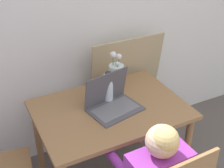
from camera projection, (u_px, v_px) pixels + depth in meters
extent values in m
cube|color=white|center=(103.00, 5.00, 2.40)|extent=(6.40, 0.05, 2.50)
cube|color=olive|center=(110.00, 109.00, 2.14)|extent=(1.02, 0.72, 0.03)
cylinder|color=olive|center=(186.00, 155.00, 2.27)|extent=(0.05, 0.05, 0.69)
cylinder|color=olive|center=(39.00, 143.00, 2.39)|extent=(0.05, 0.05, 0.69)
cylinder|color=olive|center=(141.00, 111.00, 2.74)|extent=(0.05, 0.05, 0.69)
sphere|color=beige|center=(162.00, 141.00, 1.57)|extent=(0.18, 0.18, 0.18)
sphere|color=#D8BC72|center=(164.00, 140.00, 1.55)|extent=(0.15, 0.15, 0.15)
cylinder|color=purple|center=(158.00, 145.00, 1.92)|extent=(0.06, 0.24, 0.06)
cylinder|color=purple|center=(116.00, 161.00, 1.80)|extent=(0.06, 0.24, 0.06)
cube|color=#4C4C51|center=(115.00, 110.00, 2.11)|extent=(0.38, 0.31, 0.01)
cube|color=slate|center=(115.00, 109.00, 2.10)|extent=(0.33, 0.23, 0.00)
cube|color=#4C4C51|center=(106.00, 88.00, 2.11)|extent=(0.34, 0.12, 0.24)
cube|color=#19284C|center=(106.00, 88.00, 2.11)|extent=(0.31, 0.10, 0.21)
cylinder|color=silver|center=(116.00, 77.00, 2.31)|extent=(0.11, 0.11, 0.19)
cylinder|color=#3D7A38|center=(119.00, 70.00, 2.30)|extent=(0.01, 0.01, 0.22)
sphere|color=white|center=(119.00, 56.00, 2.24)|extent=(0.04, 0.04, 0.04)
cylinder|color=#3D7A38|center=(113.00, 69.00, 2.28)|extent=(0.01, 0.01, 0.24)
sphere|color=white|center=(113.00, 55.00, 2.22)|extent=(0.05, 0.05, 0.05)
cylinder|color=#3D7A38|center=(117.00, 75.00, 2.27)|extent=(0.01, 0.01, 0.18)
sphere|color=white|center=(117.00, 64.00, 2.22)|extent=(0.03, 0.03, 0.03)
cylinder|color=silver|center=(108.00, 88.00, 2.16)|extent=(0.07, 0.07, 0.20)
cylinder|color=#262628|center=(108.00, 74.00, 2.10)|extent=(0.04, 0.04, 0.02)
cube|color=tan|center=(124.00, 90.00, 2.74)|extent=(0.64, 0.16, 1.01)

